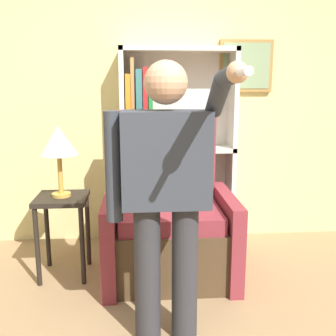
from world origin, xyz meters
The scene contains 6 objects.
wall_back centered at (0.01, 2.03, 1.40)m, with size 8.00×0.11×2.80m.
bookcase centered at (0.12, 1.87, 0.87)m, with size 1.02×0.28×1.78m.
armchair centered at (0.12, 1.26, 0.40)m, with size 0.98×0.80×1.26m.
person_standing centered at (0.04, 0.42, 0.92)m, with size 0.63×0.78×1.59m.
side_table centered at (-0.70, 1.27, 0.50)m, with size 0.38×0.38×0.64m.
table_lamp centered at (-0.70, 1.27, 1.05)m, with size 0.29×0.29×0.53m.
Camera 1 is at (-0.10, -1.64, 1.47)m, focal length 42.00 mm.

